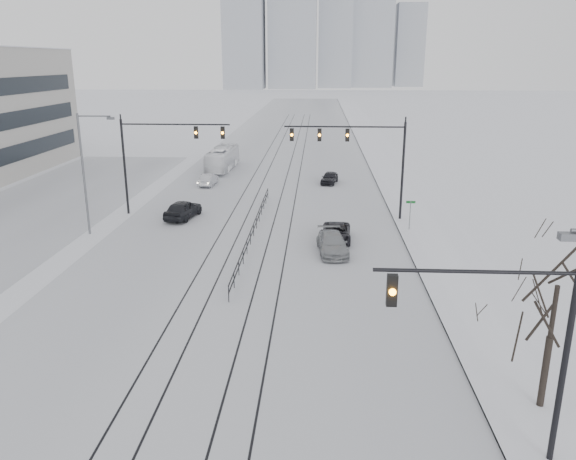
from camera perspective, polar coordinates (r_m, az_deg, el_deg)
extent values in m
cube|color=silver|center=(71.05, -0.77, 6.62)|extent=(22.00, 260.00, 0.02)
cube|color=white|center=(71.42, 10.17, 6.47)|extent=(5.00, 260.00, 0.16)
cube|color=gray|center=(71.17, 8.20, 6.51)|extent=(0.10, 260.00, 0.12)
cube|color=silver|center=(52.66, -25.02, 1.41)|extent=(14.00, 60.00, 0.03)
cube|color=black|center=(51.85, -5.12, 2.73)|extent=(0.10, 180.00, 0.01)
cube|color=black|center=(51.67, -3.58, 2.72)|extent=(0.10, 180.00, 0.01)
cube|color=black|center=(51.45, -0.92, 2.69)|extent=(0.10, 180.00, 0.01)
cube|color=black|center=(51.37, 0.64, 2.67)|extent=(0.10, 180.00, 0.01)
cube|color=#969BA4|center=(272.41, -4.51, 19.90)|extent=(18.00, 18.00, 55.00)
cube|color=#969BA4|center=(279.05, 0.50, 21.62)|extent=(22.00, 22.00, 72.00)
cube|color=#969BA4|center=(286.10, 4.81, 19.04)|extent=(16.00, 16.00, 48.00)
cube|color=#969BA4|center=(295.50, 8.53, 20.40)|extent=(20.00, 20.00, 64.00)
cube|color=#969BA4|center=(305.24, 12.22, 17.84)|extent=(14.00, 14.00, 40.00)
cylinder|color=black|center=(19.75, 26.23, -12.42)|extent=(0.20, 0.20, 7.00)
cylinder|color=black|center=(17.50, 18.46, -4.04)|extent=(6.00, 0.12, 0.12)
cube|color=black|center=(17.26, 10.52, -6.04)|extent=(0.32, 0.24, 1.00)
sphere|color=orange|center=(17.13, 10.57, -6.22)|extent=(0.22, 0.22, 0.22)
cylinder|color=black|center=(46.09, 11.56, 5.75)|extent=(0.20, 0.20, 8.00)
cylinder|color=black|center=(45.09, 5.75, 10.40)|extent=(9.50, 0.12, 0.12)
cube|color=black|center=(45.17, 0.39, 9.66)|extent=(0.32, 0.24, 1.00)
sphere|color=orange|center=(45.04, 0.38, 9.64)|extent=(0.22, 0.22, 0.22)
cube|color=black|center=(45.12, 3.22, 9.63)|extent=(0.32, 0.24, 1.00)
sphere|color=orange|center=(44.99, 3.22, 9.60)|extent=(0.22, 0.22, 0.22)
cube|color=black|center=(45.18, 6.05, 9.57)|extent=(0.32, 0.24, 1.00)
sphere|color=orange|center=(45.04, 6.06, 9.55)|extent=(0.22, 0.22, 0.22)
cylinder|color=black|center=(49.31, -16.25, 6.13)|extent=(0.20, 0.20, 8.00)
cylinder|color=black|center=(47.51, -11.40, 10.48)|extent=(9.00, 0.12, 0.12)
cube|color=black|center=(46.77, -6.65, 9.79)|extent=(0.32, 0.24, 1.00)
sphere|color=orange|center=(46.64, -6.68, 9.77)|extent=(0.22, 0.22, 0.22)
cube|color=black|center=(47.19, -9.32, 9.75)|extent=(0.32, 0.24, 1.00)
sphere|color=orange|center=(47.06, -9.36, 9.73)|extent=(0.22, 0.22, 0.22)
cube|color=#595B60|center=(14.60, 26.73, -0.60)|extent=(0.50, 0.25, 0.18)
cylinder|color=#595B60|center=(44.08, -20.04, 5.24)|extent=(0.16, 0.16, 9.00)
cylinder|color=#595B60|center=(43.04, -19.12, 10.88)|extent=(2.40, 0.10, 0.10)
cube|color=#595B60|center=(42.62, -17.58, 10.77)|extent=(0.50, 0.25, 0.18)
cylinder|color=black|center=(23.39, 24.61, -13.12)|extent=(0.26, 0.26, 3.00)
cylinder|color=black|center=(22.41, 25.31, -8.09)|extent=(0.18, 0.18, 2.50)
cube|color=black|center=(41.70, -3.52, 0.59)|extent=(0.06, 24.00, 0.06)
cube|color=black|center=(41.82, -3.52, 0.07)|extent=(0.06, 24.00, 0.06)
cylinder|color=#595B60|center=(43.87, 12.28, 1.39)|extent=(0.06, 0.06, 2.40)
cube|color=#0C4C19|center=(43.60, 12.37, 2.79)|extent=(0.70, 0.04, 0.18)
imported|color=black|center=(47.29, -10.62, 2.07)|extent=(2.68, 4.83, 1.56)
imported|color=#ACADB4|center=(59.66, -8.10, 5.07)|extent=(1.57, 3.80, 1.22)
imported|color=black|center=(40.84, 4.94, -0.29)|extent=(2.18, 4.45, 1.22)
imported|color=gray|center=(38.19, 4.53, -1.40)|extent=(2.35, 4.81, 1.35)
imported|color=black|center=(60.19, 4.24, 5.31)|extent=(2.17, 3.86, 1.24)
imported|color=white|center=(68.08, -6.67, 7.21)|extent=(2.71, 9.81, 2.71)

